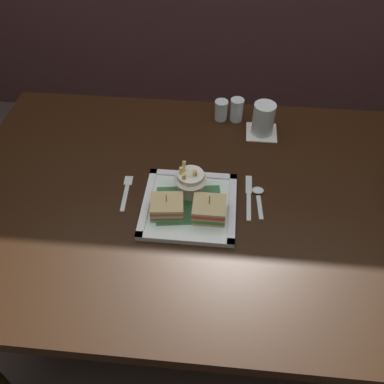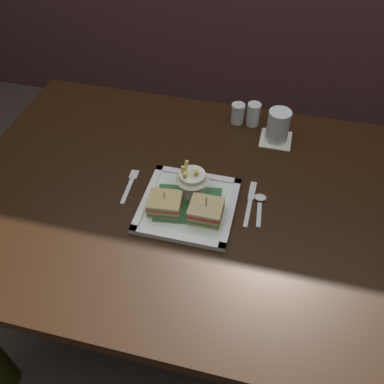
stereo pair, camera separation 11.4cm
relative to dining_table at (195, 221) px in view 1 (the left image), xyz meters
The scene contains 13 objects.
ground_plane 0.63m from the dining_table, ahead, with size 6.00×6.00×0.00m, color #483A35.
dining_table is the anchor object (origin of this frame).
square_plate 0.12m from the dining_table, 105.29° to the right, with size 0.26×0.26×0.02m.
sandwich_half_left 0.17m from the dining_table, 132.81° to the right, with size 0.10×0.08×0.07m.
sandwich_half_right 0.16m from the dining_table, 58.51° to the right, with size 0.09×0.08×0.08m.
fries_cup 0.17m from the dining_table, 150.69° to the left, with size 0.09×0.09×0.10m.
drink_coaster 0.38m from the dining_table, 57.92° to the left, with size 0.10×0.10×0.00m, color silver.
water_glass 0.40m from the dining_table, 57.92° to the left, with size 0.07×0.07×0.11m.
fork 0.23m from the dining_table, behind, with size 0.03×0.14×0.00m.
knife 0.19m from the dining_table, ahead, with size 0.02×0.17×0.00m.
spoon 0.21m from the dining_table, ahead, with size 0.03×0.12×0.01m.
salt_shaker 0.40m from the dining_table, 81.60° to the left, with size 0.05×0.05×0.07m.
pepper_shaker 0.41m from the dining_table, 73.96° to the left, with size 0.05×0.05×0.08m.
Camera 1 is at (0.07, -0.81, 1.61)m, focal length 39.13 mm.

